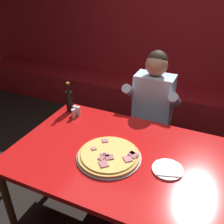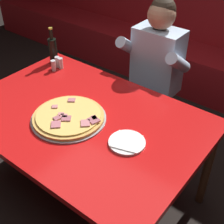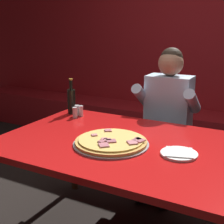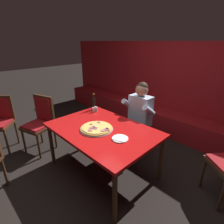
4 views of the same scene
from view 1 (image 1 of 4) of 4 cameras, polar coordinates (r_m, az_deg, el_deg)
ground_plane at (r=2.40m, az=1.12°, el=-23.22°), size 24.00×24.00×0.00m
booth_wall_panel at (r=3.69m, az=15.22°, el=13.54°), size 6.80×0.16×1.90m
booth_bench at (r=3.65m, az=12.80°, el=1.46°), size 6.46×0.48×0.46m
main_dining_table at (r=1.90m, az=1.33°, el=-10.77°), size 1.54×1.05×0.74m
pizza at (r=1.80m, az=-0.70°, el=-9.92°), size 0.47×0.47×0.05m
plate_white_paper at (r=1.75m, az=12.58°, el=-12.65°), size 0.21×0.21×0.02m
beer_bottle at (r=2.36m, az=-9.71°, el=2.60°), size 0.07×0.07×0.29m
shaker_black_pepper at (r=2.31m, az=-7.68°, el=0.14°), size 0.04×0.04×0.09m
shaker_parmesan at (r=2.33m, az=-8.43°, el=0.34°), size 0.04×0.04×0.09m
shaker_red_pepper_flakes at (r=2.28m, az=-8.80°, el=-0.45°), size 0.04×0.04×0.09m
diner_seated_blue_shirt at (r=2.50m, az=8.77°, el=0.51°), size 0.53×0.53×1.27m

